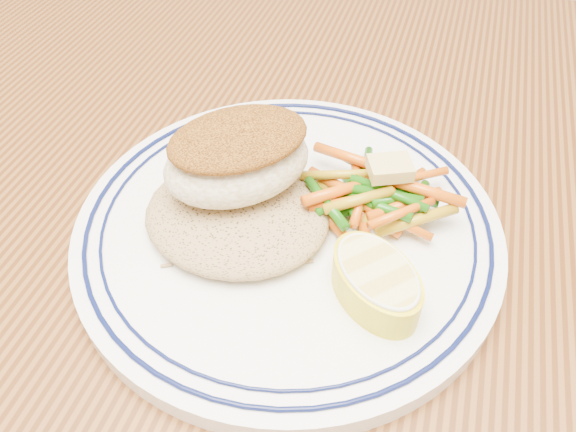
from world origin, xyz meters
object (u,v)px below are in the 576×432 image
Objects in this scene: plate at (288,227)px; fish_fillet at (238,156)px; dining_table at (245,312)px; rice_pilaf at (237,211)px; lemon_wedge at (376,281)px; vegetable_pile at (374,195)px.

fish_fillet reaches higher than plate.
rice_pilaf is (0.00, -0.00, 0.12)m from dining_table.
fish_fillet is 0.12m from lemon_wedge.
rice_pilaf is 1.04× the size of fish_fillet.
fish_fillet is at bearing 103.82° from rice_pilaf.
rice_pilaf is at bearing -159.27° from plate.
vegetable_pile is (0.08, 0.04, 0.00)m from rice_pilaf.
lemon_wedge is (0.01, -0.07, 0.00)m from vegetable_pile.
plate is at bearing 146.71° from lemon_wedge.
lemon_wedge reaches higher than rice_pilaf.
plate is 0.06m from vegetable_pile.
plate is 2.40× the size of fish_fillet.
rice_pilaf reaches higher than plate.
fish_fillet is at bearing -166.71° from vegetable_pile.
plate is at bearing -11.38° from fish_fillet.
lemon_wedge is (0.10, -0.04, 0.13)m from dining_table.
fish_fillet is 0.09m from vegetable_pile.
vegetable_pile is (0.09, 0.04, 0.13)m from dining_table.
lemon_wedge is at bearing -18.02° from rice_pilaf.
rice_pilaf is 1.43× the size of lemon_wedge.
plate is at bearing 20.73° from rice_pilaf.
rice_pilaf is at bearing -76.18° from fish_fillet.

